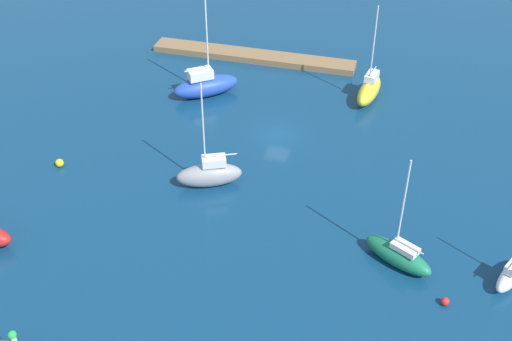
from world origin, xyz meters
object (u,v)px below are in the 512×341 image
at_px(mooring_buoy_yellow, 60,163).
at_px(sailboat_gray_lone_south, 210,174).
at_px(pier_dock, 253,56).
at_px(mooring_buoy_red, 445,301).
at_px(sailboat_yellow_west_end, 369,90).
at_px(sailboat_blue_center_basin, 206,85).
at_px(sailboat_white_near_pier, 512,274).
at_px(sailboat_green_east_end, 398,255).

bearing_deg(mooring_buoy_yellow, sailboat_gray_lone_south, -175.98).
relative_size(pier_dock, mooring_buoy_red, 39.13).
relative_size(sailboat_yellow_west_end, sailboat_blue_center_basin, 0.88).
distance_m(mooring_buoy_red, mooring_buoy_yellow, 38.99).
bearing_deg(mooring_buoy_yellow, sailboat_white_near_pier, 173.63).
relative_size(pier_dock, sailboat_blue_center_basin, 2.00).
relative_size(sailboat_white_near_pier, mooring_buoy_red, 10.81).
bearing_deg(sailboat_gray_lone_south, sailboat_green_east_end, 137.42).
relative_size(mooring_buoy_red, mooring_buoy_yellow, 0.81).
relative_size(sailboat_gray_lone_south, sailboat_green_east_end, 1.07).
height_order(sailboat_gray_lone_south, mooring_buoy_red, sailboat_gray_lone_south).
bearing_deg(sailboat_blue_center_basin, sailboat_green_east_end, -80.70).
xyz_separation_m(sailboat_yellow_west_end, sailboat_white_near_pier, (-14.78, 26.28, -0.41)).
relative_size(sailboat_green_east_end, sailboat_white_near_pier, 1.42).
height_order(sailboat_green_east_end, sailboat_white_near_pier, sailboat_green_east_end).
relative_size(sailboat_gray_lone_south, mooring_buoy_yellow, 13.24).
xyz_separation_m(sailboat_yellow_west_end, sailboat_green_east_end, (-5.80, 26.52, -0.35)).
distance_m(sailboat_green_east_end, sailboat_blue_center_basin, 33.27).
bearing_deg(sailboat_white_near_pier, mooring_buoy_yellow, 111.04).
xyz_separation_m(sailboat_green_east_end, sailboat_blue_center_basin, (24.49, -22.52, 0.38)).
relative_size(sailboat_yellow_west_end, sailboat_green_east_end, 1.12).
bearing_deg(mooring_buoy_yellow, pier_dock, -113.78).
height_order(sailboat_blue_center_basin, sailboat_white_near_pier, sailboat_blue_center_basin).
xyz_separation_m(sailboat_white_near_pier, mooring_buoy_yellow, (43.02, -4.80, -0.53)).
height_order(sailboat_green_east_end, sailboat_blue_center_basin, sailboat_blue_center_basin).
xyz_separation_m(sailboat_blue_center_basin, mooring_buoy_yellow, (9.55, 17.48, -0.98)).
xyz_separation_m(sailboat_white_near_pier, mooring_buoy_red, (4.99, 3.82, -0.61)).
xyz_separation_m(sailboat_blue_center_basin, mooring_buoy_red, (-28.48, 26.10, -1.06)).
xyz_separation_m(pier_dock, sailboat_yellow_west_end, (-15.84, 6.65, 0.97)).
distance_m(sailboat_yellow_west_end, sailboat_gray_lone_south, 24.02).
distance_m(sailboat_green_east_end, sailboat_white_near_pier, 8.98).
distance_m(sailboat_gray_lone_south, mooring_buoy_yellow, 15.61).
bearing_deg(sailboat_white_near_pier, sailboat_yellow_west_end, 56.77).
xyz_separation_m(sailboat_gray_lone_south, mooring_buoy_yellow, (15.55, 1.09, -0.90)).
relative_size(sailboat_blue_center_basin, sailboat_white_near_pier, 1.81).
xyz_separation_m(pier_dock, mooring_buoy_yellow, (12.40, 28.14, 0.02)).
bearing_deg(sailboat_gray_lone_south, pier_dock, -107.60).
relative_size(sailboat_gray_lone_south, sailboat_blue_center_basin, 0.84).
distance_m(pier_dock, sailboat_gray_lone_south, 27.25).
bearing_deg(sailboat_yellow_west_end, sailboat_blue_center_basin, -68.33).
distance_m(pier_dock, sailboat_blue_center_basin, 11.08).
distance_m(sailboat_green_east_end, mooring_buoy_yellow, 34.42).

